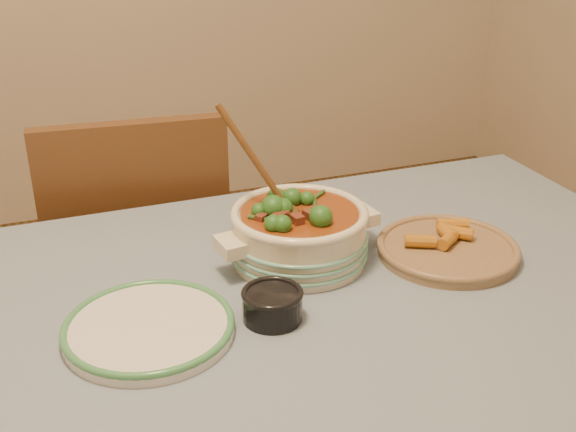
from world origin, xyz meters
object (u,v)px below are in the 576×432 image
object	(u,v)px
white_plate	(149,327)
chair_far	(140,260)
fried_plate	(448,247)
stew_casserole	(299,229)
dining_table	(259,381)
condiment_bowl	(272,303)

from	to	relation	value
white_plate	chair_far	bearing A→B (deg)	82.92
white_plate	fried_plate	size ratio (longest dim) A/B	1.14
stew_casserole	fried_plate	size ratio (longest dim) A/B	1.18
fried_plate	dining_table	bearing A→B (deg)	-163.77
dining_table	chair_far	bearing A→B (deg)	95.64
chair_far	white_plate	bearing A→B (deg)	88.03
condiment_bowl	chair_far	size ratio (longest dim) A/B	0.11
condiment_bowl	chair_far	distance (m)	0.77
fried_plate	white_plate	bearing A→B (deg)	-173.92
dining_table	stew_casserole	size ratio (longest dim) A/B	5.26
stew_casserole	chair_far	bearing A→B (deg)	112.00
condiment_bowl	dining_table	bearing A→B (deg)	-136.79
condiment_bowl	fried_plate	xyz separation A→B (m)	(0.38, 0.09, -0.01)
stew_casserole	chair_far	distance (m)	0.66
stew_casserole	chair_far	world-z (taller)	stew_casserole
dining_table	white_plate	size ratio (longest dim) A/B	5.42
dining_table	condiment_bowl	distance (m)	0.13
dining_table	fried_plate	bearing A→B (deg)	16.23
dining_table	white_plate	distance (m)	0.20
dining_table	white_plate	bearing A→B (deg)	159.47
white_plate	dining_table	bearing A→B (deg)	-20.53
chair_far	condiment_bowl	bearing A→B (deg)	103.77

